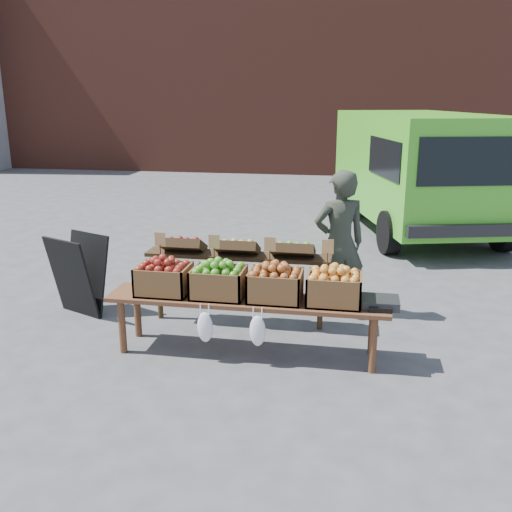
% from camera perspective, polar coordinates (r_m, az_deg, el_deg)
% --- Properties ---
extents(ground, '(80.00, 80.00, 0.00)m').
position_cam_1_polar(ground, '(5.86, -9.11, -9.04)').
color(ground, '#4A4A4D').
extents(brick_building, '(24.00, 4.00, 10.00)m').
position_cam_1_polar(brick_building, '(20.25, 5.33, 23.00)').
color(brick_building, brown).
rests_on(brick_building, ground).
extents(delivery_van, '(3.34, 5.16, 2.13)m').
position_cam_1_polar(delivery_van, '(10.83, 15.79, 7.91)').
color(delivery_van, green).
rests_on(delivery_van, ground).
extents(vendor, '(0.72, 0.61, 1.66)m').
position_cam_1_polar(vendor, '(6.48, 8.33, 1.24)').
color(vendor, '#2D3328').
rests_on(vendor, ground).
extents(chalkboard_sign, '(0.70, 0.56, 0.94)m').
position_cam_1_polar(chalkboard_sign, '(6.80, -17.29, -1.80)').
color(chalkboard_sign, black).
rests_on(chalkboard_sign, ground).
extents(back_table, '(2.10, 0.44, 1.04)m').
position_cam_1_polar(back_table, '(6.20, -1.82, -2.28)').
color(back_table, '#312213').
rests_on(back_table, ground).
extents(display_bench, '(2.70, 0.56, 0.57)m').
position_cam_1_polar(display_bench, '(5.57, -0.91, -6.99)').
color(display_bench, '#55311D').
rests_on(display_bench, ground).
extents(crate_golden_apples, '(0.50, 0.40, 0.28)m').
position_cam_1_polar(crate_golden_apples, '(5.63, -9.21, -2.33)').
color(crate_golden_apples, maroon).
rests_on(crate_golden_apples, display_bench).
extents(crate_russet_pears, '(0.50, 0.40, 0.28)m').
position_cam_1_polar(crate_russet_pears, '(5.48, -3.76, -2.67)').
color(crate_russet_pears, '#328115').
rests_on(crate_russet_pears, display_bench).
extents(crate_red_apples, '(0.50, 0.40, 0.28)m').
position_cam_1_polar(crate_red_apples, '(5.38, 1.95, -3.01)').
color(crate_red_apples, '#A25329').
rests_on(crate_red_apples, display_bench).
extents(crate_green_apples, '(0.50, 0.40, 0.28)m').
position_cam_1_polar(crate_green_apples, '(5.33, 7.81, -3.32)').
color(crate_green_apples, gold).
rests_on(crate_green_apples, display_bench).
extents(weighing_scale, '(0.34, 0.30, 0.08)m').
position_cam_1_polar(weighing_scale, '(5.37, 12.32, -4.54)').
color(weighing_scale, black).
rests_on(weighing_scale, display_bench).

